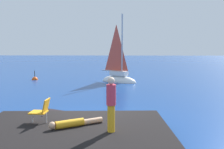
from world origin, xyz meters
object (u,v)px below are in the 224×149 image
(person_sunbather, at_px, (74,123))
(person_standing, at_px, (111,103))
(sailboat_near, at_px, (119,78))
(beach_chair, at_px, (42,110))
(marker_buoy, at_px, (35,80))

(person_sunbather, xyz_separation_m, person_standing, (1.19, -0.42, 0.75))
(person_sunbather, relative_size, person_standing, 0.97)
(person_sunbather, distance_m, person_standing, 1.47)
(sailboat_near, relative_size, beach_chair, 8.08)
(person_sunbather, height_order, person_standing, person_standing)
(person_sunbather, relative_size, marker_buoy, 1.40)
(marker_buoy, bearing_deg, person_standing, -63.52)
(person_standing, xyz_separation_m, beach_chair, (-2.31, 0.78, -0.42))
(marker_buoy, bearing_deg, sailboat_near, -8.37)
(person_sunbather, bearing_deg, marker_buoy, 82.98)
(sailboat_near, bearing_deg, person_sunbather, -64.21)
(person_sunbather, xyz_separation_m, beach_chair, (-1.12, 0.36, 0.33))
(person_standing, bearing_deg, person_sunbather, -112.82)
(sailboat_near, relative_size, person_standing, 3.98)
(marker_buoy, bearing_deg, beach_chair, -69.73)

